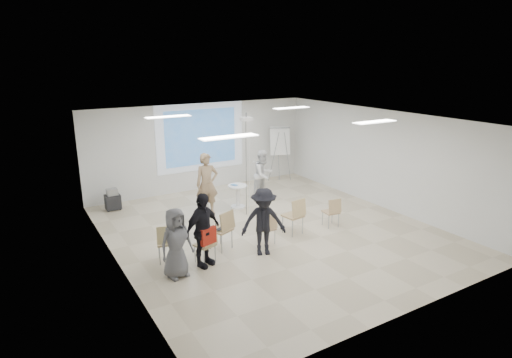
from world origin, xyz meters
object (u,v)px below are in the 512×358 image
chair_center (268,227)px  chair_right_inner (295,213)px  audience_mid (264,217)px  laptop (220,228)px  chair_left_mid (207,243)px  flipchart_easel (280,141)px  chair_left_inner (223,227)px  pedestal_table (238,195)px  player_right (263,172)px  chair_far_left (167,240)px  audience_left (203,225)px  chair_right_far (332,210)px  player_left (207,180)px  audience_outer (176,239)px  av_cart (113,200)px

chair_center → chair_right_inner: chair_right_inner is taller
audience_mid → chair_right_inner: bearing=44.4°
laptop → chair_right_inner: bearing=152.4°
chair_left_mid → flipchart_easel: bearing=26.1°
chair_left_mid → laptop: chair_left_mid is taller
chair_left_inner → flipchart_easel: (4.55, 4.35, 0.91)m
chair_left_mid → chair_left_inner: chair_left_inner is taller
pedestal_table → audience_mid: size_ratio=0.40×
pedestal_table → player_right: bearing=17.0°
chair_far_left → audience_left: (0.64, -0.57, 0.43)m
player_right → chair_right_far: bearing=-100.9°
chair_right_far → audience_mid: (-2.49, -0.45, 0.43)m
pedestal_table → player_right: 1.29m
pedestal_table → chair_far_left: bearing=-142.3°
laptop → audience_mid: bearing=111.4°
player_left → chair_far_left: bearing=-122.8°
player_left → chair_center: (0.37, -2.75, -0.57)m
laptop → audience_mid: audience_mid is taller
laptop → player_left: bearing=-129.0°
chair_left_mid → audience_outer: (-0.79, -0.22, 0.35)m
player_right → chair_far_left: bearing=-163.6°
chair_far_left → audience_mid: size_ratio=0.50×
laptop → chair_right_far: bearing=152.4°
chair_far_left → av_cart: bearing=108.3°
chair_left_inner → audience_outer: bearing=-176.8°
chair_right_inner → audience_outer: bearing=-179.4°
chair_far_left → audience_mid: (2.09, -0.75, 0.38)m
chair_right_inner → audience_mid: 1.48m
chair_right_far → audience_left: (-3.94, -0.26, 0.48)m
audience_left → audience_outer: size_ratio=1.14×
audience_outer → av_cart: size_ratio=2.57×
flipchart_easel → laptop: bearing=-117.2°
player_left → player_right: bearing=18.6°
pedestal_table → flipchart_easel: size_ratio=0.37×
player_right → av_cart: size_ratio=2.72×
chair_right_inner → laptop: 2.07m
chair_left_mid → chair_left_inner: (0.64, 0.44, 0.09)m
chair_center → av_cart: size_ratio=1.22×
audience_left → audience_mid: bearing=-28.9°
chair_right_far → audience_left: size_ratio=0.43×
player_right → chair_left_mid: bearing=-153.6°
av_cart → flipchart_easel: bearing=0.5°
chair_far_left → av_cart: size_ratio=1.38×
player_right → pedestal_table: bearing=-179.5°
chair_far_left → audience_mid: bearing=-4.6°
pedestal_table → chair_right_inner: (0.29, -2.60, 0.17)m
audience_mid → pedestal_table: bearing=93.0°
player_left → flipchart_easel: (3.84, 1.90, 0.45)m
pedestal_table → av_cart: 3.80m
chair_right_inner → audience_left: audience_left is taller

